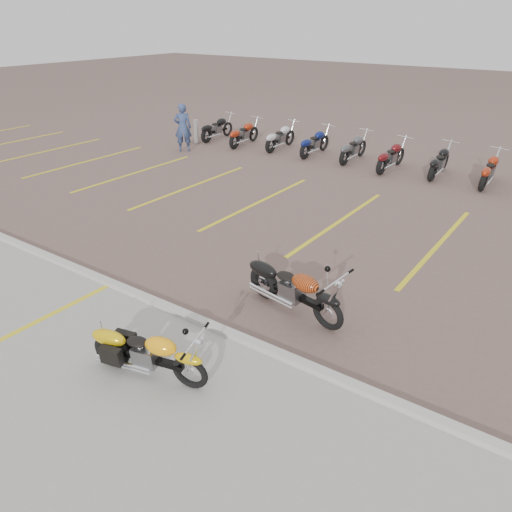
% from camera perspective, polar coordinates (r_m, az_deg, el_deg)
% --- Properties ---
extents(ground, '(100.00, 100.00, 0.00)m').
position_cam_1_polar(ground, '(10.75, -0.16, -2.60)').
color(ground, brown).
rests_on(ground, ground).
extents(concrete_apron, '(60.00, 5.00, 0.01)m').
position_cam_1_polar(concrete_apron, '(8.16, -19.47, -14.84)').
color(concrete_apron, '#9E9B93').
rests_on(concrete_apron, ground).
extents(curb, '(60.00, 0.18, 0.12)m').
position_cam_1_polar(curb, '(9.39, -7.31, -7.02)').
color(curb, '#ADAAA3').
rests_on(curb, ground).
extents(parking_stripes, '(38.00, 5.50, 0.01)m').
position_cam_1_polar(parking_stripes, '(13.90, 9.46, 3.89)').
color(parking_stripes, gold).
rests_on(parking_stripes, ground).
extents(yellow_cruiser, '(2.00, 0.58, 0.83)m').
position_cam_1_polar(yellow_cruiser, '(8.01, -12.33, -10.89)').
color(yellow_cruiser, black).
rests_on(yellow_cruiser, ground).
extents(flame_cruiser, '(2.27, 0.56, 0.94)m').
position_cam_1_polar(flame_cruiser, '(9.41, 4.28, -3.89)').
color(flame_cruiser, black).
rests_on(flame_cruiser, ground).
extents(person_a, '(0.82, 0.82, 1.92)m').
position_cam_1_polar(person_a, '(21.23, -8.37, 14.32)').
color(person_a, navy).
rests_on(person_a, ground).
extents(bollard, '(0.19, 0.19, 1.00)m').
position_cam_1_polar(bollard, '(22.69, -6.87, 13.96)').
color(bollard, white).
rests_on(bollard, ground).
extents(bg_bike_row, '(15.56, 2.02, 1.10)m').
position_cam_1_polar(bg_bike_row, '(19.36, 12.95, 11.59)').
color(bg_bike_row, black).
rests_on(bg_bike_row, ground).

